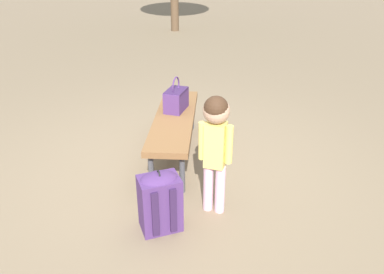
{
  "coord_description": "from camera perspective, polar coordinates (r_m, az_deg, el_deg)",
  "views": [
    {
      "loc": [
        3.25,
        -0.2,
        1.96
      ],
      "look_at": [
        0.15,
        0.14,
        0.45
      ],
      "focal_mm": 35.33,
      "sensor_mm": 36.0,
      "label": 1
    }
  ],
  "objects": [
    {
      "name": "handbag",
      "position": [
        4.03,
        -2.41,
        5.78
      ],
      "size": [
        0.37,
        0.29,
        0.37
      ],
      "color": "#4C2D66",
      "rests_on": "park_bench"
    },
    {
      "name": "park_bench",
      "position": [
        3.93,
        -2.67,
        2.36
      ],
      "size": [
        1.64,
        0.66,
        0.45
      ],
      "color": "brown",
      "rests_on": "ground"
    },
    {
      "name": "backpack_large",
      "position": [
        2.95,
        -4.89,
        -9.43
      ],
      "size": [
        0.32,
        0.35,
        0.52
      ],
      "color": "#4C2D66",
      "rests_on": "ground"
    },
    {
      "name": "child_standing",
      "position": [
        2.92,
        3.58,
        -0.06
      ],
      "size": [
        0.21,
        0.26,
        1.02
      ],
      "color": "#E5B2C6",
      "rests_on": "ground"
    },
    {
      "name": "ground_plane",
      "position": [
        3.8,
        -2.31,
        -5.2
      ],
      "size": [
        40.0,
        40.0,
        0.0
      ],
      "primitive_type": "plane",
      "color": "#7F6B51",
      "rests_on": "ground"
    }
  ]
}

